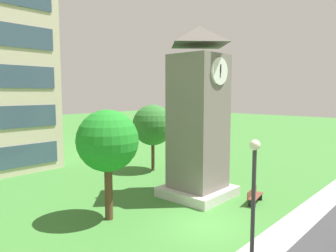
# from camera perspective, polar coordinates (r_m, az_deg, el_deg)

# --- Properties ---
(ground_plane) EXTENTS (160.00, 160.00, 0.00)m
(ground_plane) POSITION_cam_1_polar(r_m,az_deg,el_deg) (17.07, 6.48, -17.29)
(ground_plane) COLOR #3D7A33
(kerb_strip) EXTENTS (120.00, 1.60, 0.01)m
(kerb_strip) POSITION_cam_1_polar(r_m,az_deg,el_deg) (15.54, 17.34, -19.96)
(kerb_strip) COLOR #9E9E99
(kerb_strip) RESTS_ON ground
(clock_tower) EXTENTS (4.02, 4.02, 10.86)m
(clock_tower) POSITION_cam_1_polar(r_m,az_deg,el_deg) (20.46, 5.45, 0.75)
(clock_tower) COLOR slate
(clock_tower) RESTS_ON ground
(park_bench) EXTENTS (1.86, 0.81, 0.88)m
(park_bench) POSITION_cam_1_polar(r_m,az_deg,el_deg) (20.57, 15.23, -11.98)
(park_bench) COLOR brown
(park_bench) RESTS_ON ground
(street_lamp) EXTENTS (0.36, 0.36, 5.21)m
(street_lamp) POSITION_cam_1_polar(r_m,az_deg,el_deg) (11.21, 15.07, -12.17)
(street_lamp) COLOR #333338
(street_lamp) RESTS_ON ground
(tree_by_building) EXTENTS (3.50, 3.50, 5.72)m
(tree_by_building) POSITION_cam_1_polar(r_m,az_deg,el_deg) (27.25, -2.75, 0.16)
(tree_by_building) COLOR #513823
(tree_by_building) RESTS_ON ground
(tree_streetside) EXTENTS (3.26, 3.26, 5.87)m
(tree_streetside) POSITION_cam_1_polar(r_m,az_deg,el_deg) (16.89, -10.77, -2.74)
(tree_streetside) COLOR #513823
(tree_streetside) RESTS_ON ground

